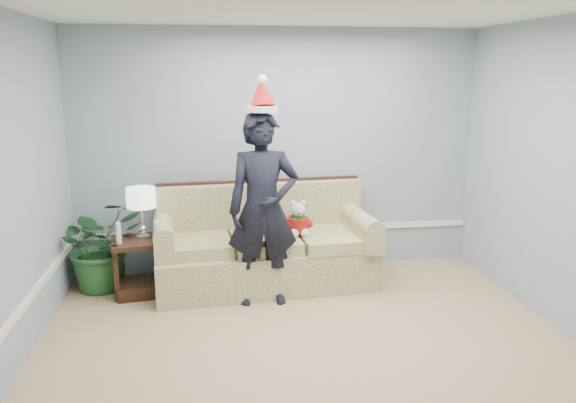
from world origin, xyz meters
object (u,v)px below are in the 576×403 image
(teddy_bear, at_px, (298,223))
(table_lamp, at_px, (141,200))
(man, at_px, (263,210))
(side_table, at_px, (144,272))
(sofa, at_px, (264,249))
(houseplant, at_px, (100,244))

(teddy_bear, bearing_deg, table_lamp, 177.27)
(man, xyz_separation_m, teddy_bear, (0.40, 0.37, -0.25))
(side_table, bearing_deg, teddy_bear, -0.39)
(sofa, bearing_deg, teddy_bear, -25.59)
(teddy_bear, bearing_deg, side_table, 178.64)
(side_table, distance_m, table_lamp, 0.75)
(side_table, bearing_deg, houseplant, 155.31)
(houseplant, xyz_separation_m, man, (1.64, -0.59, 0.45))
(man, bearing_deg, houseplant, 158.86)
(table_lamp, height_order, man, man)
(sofa, relative_size, teddy_bear, 6.23)
(sofa, bearing_deg, houseplant, 172.88)
(sofa, height_order, teddy_bear, sofa)
(table_lamp, distance_m, man, 1.26)
(sofa, relative_size, houseplant, 2.42)
(side_table, distance_m, houseplant, 0.56)
(table_lamp, bearing_deg, sofa, 3.99)
(table_lamp, xyz_separation_m, man, (1.18, -0.42, -0.04))
(houseplant, relative_size, man, 0.52)
(man, distance_m, teddy_bear, 0.60)
(man, bearing_deg, teddy_bear, 41.72)
(table_lamp, relative_size, man, 0.28)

